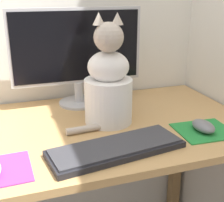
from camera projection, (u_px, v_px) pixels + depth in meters
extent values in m
cube|color=tan|center=(94.00, 128.00, 1.12)|extent=(1.15, 0.67, 0.02)
cube|color=olive|center=(176.00, 157.00, 1.68)|extent=(0.05, 0.05, 0.73)
cylinder|color=#B2B2B7|center=(79.00, 102.00, 1.33)|extent=(0.17, 0.17, 0.01)
cylinder|color=#B2B2B7|center=(79.00, 92.00, 1.32)|extent=(0.04, 0.04, 0.08)
cube|color=#B2B2B7|center=(77.00, 46.00, 1.25)|extent=(0.54, 0.02, 0.30)
cube|color=black|center=(78.00, 47.00, 1.24)|extent=(0.51, 0.00, 0.28)
cube|color=black|center=(116.00, 149.00, 0.94)|extent=(0.43, 0.20, 0.02)
cube|color=#333338|center=(116.00, 145.00, 0.93)|extent=(0.41, 0.18, 0.01)
cube|color=#238438|center=(204.00, 131.00, 1.07)|extent=(0.20, 0.18, 0.00)
ellipsoid|color=slate|center=(203.00, 126.00, 1.06)|extent=(0.06, 0.10, 0.04)
cylinder|color=white|center=(108.00, 101.00, 1.13)|extent=(0.21, 0.21, 0.16)
ellipsoid|color=white|center=(108.00, 67.00, 1.08)|extent=(0.17, 0.16, 0.11)
sphere|color=#B2A393|center=(108.00, 37.00, 1.04)|extent=(0.13, 0.13, 0.10)
cone|color=#B2A393|center=(99.00, 19.00, 1.01)|extent=(0.05, 0.05, 0.04)
cone|color=#B2A393|center=(118.00, 19.00, 1.02)|extent=(0.05, 0.05, 0.04)
cylinder|color=#B2A393|center=(97.00, 127.00, 1.08)|extent=(0.22, 0.04, 0.02)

